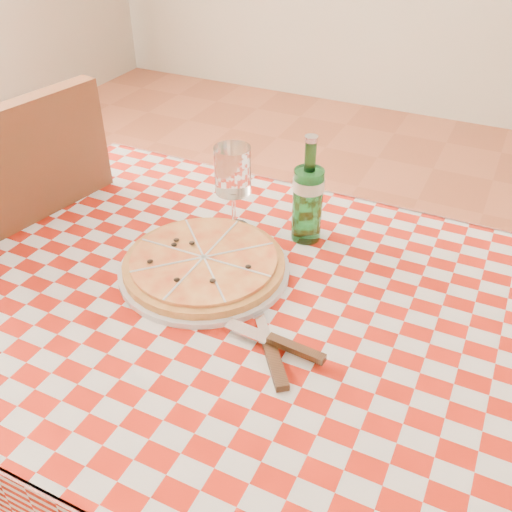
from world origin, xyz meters
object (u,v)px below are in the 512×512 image
(water_bottle, at_px, (308,190))
(pizza_plate, at_px, (204,263))
(wine_glass, at_px, (233,190))
(dining_table, at_px, (252,343))
(chair_far, at_px, (17,266))

(water_bottle, bearing_deg, pizza_plate, -123.87)
(pizza_plate, xyz_separation_m, wine_glass, (-0.02, 0.16, 0.07))
(water_bottle, height_order, wine_glass, water_bottle)
(dining_table, xyz_separation_m, water_bottle, (0.01, 0.24, 0.21))
(dining_table, bearing_deg, pizza_plate, 159.83)
(dining_table, xyz_separation_m, wine_glass, (-0.14, 0.21, 0.19))
(dining_table, relative_size, water_bottle, 5.24)
(dining_table, xyz_separation_m, pizza_plate, (-0.12, 0.05, 0.12))
(wine_glass, bearing_deg, pizza_plate, -83.31)
(chair_far, height_order, water_bottle, chair_far)
(dining_table, distance_m, water_bottle, 0.32)
(chair_far, bearing_deg, dining_table, -175.16)
(dining_table, bearing_deg, wine_glass, 124.76)
(chair_far, bearing_deg, water_bottle, -155.31)
(pizza_plate, distance_m, wine_glass, 0.18)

